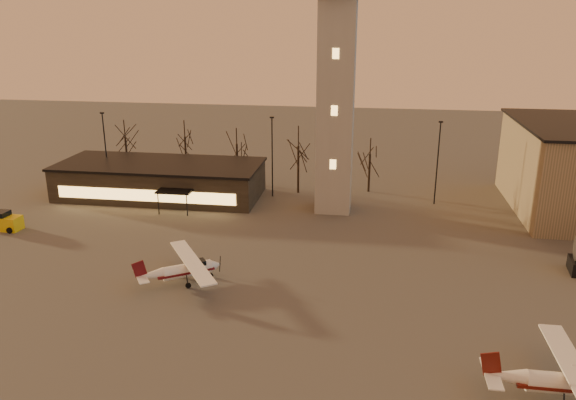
{
  "coord_description": "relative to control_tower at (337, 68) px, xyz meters",
  "views": [
    {
      "loc": [
        4.37,
        -32.79,
        21.55
      ],
      "look_at": [
        -2.75,
        13.0,
        6.49
      ],
      "focal_mm": 35.0,
      "sensor_mm": 36.0,
      "label": 1
    }
  ],
  "objects": [
    {
      "name": "ground",
      "position": [
        0.0,
        -30.0,
        -16.33
      ],
      "size": [
        220.0,
        220.0,
        0.0
      ],
      "primitive_type": "plane",
      "color": "#413E3C",
      "rests_on": "ground"
    },
    {
      "name": "cessna_front",
      "position": [
        16.26,
        -32.81,
        -15.31
      ],
      "size": [
        8.46,
        10.71,
        2.97
      ],
      "rotation": [
        0.0,
        0.0,
        0.0
      ],
      "color": "silver",
      "rests_on": "ground"
    },
    {
      "name": "control_tower",
      "position": [
        0.0,
        0.0,
        0.0
      ],
      "size": [
        6.8,
        6.8,
        32.6
      ],
      "color": "gray",
      "rests_on": "ground"
    },
    {
      "name": "light_poles",
      "position": [
        0.5,
        1.0,
        -10.92
      ],
      "size": [
        58.5,
        12.25,
        10.14
      ],
      "color": "black",
      "rests_on": "ground"
    },
    {
      "name": "cessna_rear",
      "position": [
        -10.7,
        -21.03,
        -15.39
      ],
      "size": [
        8.05,
        8.96,
        2.74
      ],
      "rotation": [
        0.0,
        0.0,
        0.59
      ],
      "color": "white",
      "rests_on": "ground"
    },
    {
      "name": "service_cart",
      "position": [
        -34.07,
        -11.99,
        -15.55
      ],
      "size": [
        3.3,
        2.21,
        2.03
      ],
      "rotation": [
        0.0,
        0.0,
        -0.06
      ],
      "color": "yellow",
      "rests_on": "ground"
    },
    {
      "name": "terminal",
      "position": [
        -21.99,
        1.98,
        -14.17
      ],
      "size": [
        25.4,
        12.2,
        4.3
      ],
      "color": "black",
      "rests_on": "ground"
    },
    {
      "name": "tree_row",
      "position": [
        -13.7,
        9.16,
        -10.39
      ],
      "size": [
        37.2,
        9.2,
        8.8
      ],
      "color": "black",
      "rests_on": "ground"
    }
  ]
}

